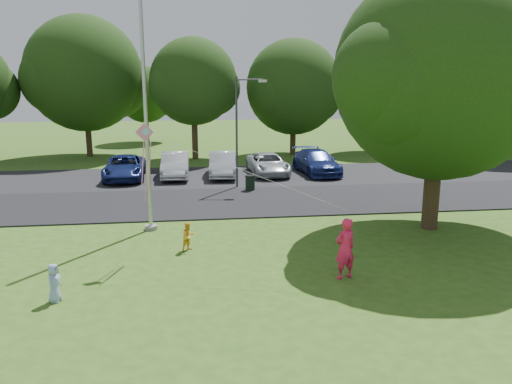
{
  "coord_description": "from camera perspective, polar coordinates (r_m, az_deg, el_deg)",
  "views": [
    {
      "loc": [
        -1.85,
        -14.02,
        5.66
      ],
      "look_at": [
        0.5,
        4.0,
        1.6
      ],
      "focal_mm": 35.0,
      "sensor_mm": 36.0,
      "label": 1
    }
  ],
  "objects": [
    {
      "name": "parked_cars",
      "position": [
        30.0,
        -3.69,
        3.16
      ],
      "size": [
        13.95,
        5.32,
        1.47
      ],
      "color": "navy",
      "rests_on": "ground"
    },
    {
      "name": "kite",
      "position": [
        15.98,
        -12.02,
        4.97
      ],
      "size": [
        6.07,
        2.85,
        2.54
      ],
      "rotation": [
        0.0,
        0.0,
        0.04
      ],
      "color": "pink",
      "rests_on": "ground"
    },
    {
      "name": "tree_row",
      "position": [
        38.41,
        -2.33,
        12.66
      ],
      "size": [
        64.35,
        11.94,
        10.88
      ],
      "color": "#332316",
      "rests_on": "ground"
    },
    {
      "name": "horizon_trees",
      "position": [
        48.28,
        -0.38,
        10.98
      ],
      "size": [
        77.46,
        7.2,
        7.02
      ],
      "color": "#332316",
      "rests_on": "ground"
    },
    {
      "name": "child_yellow",
      "position": [
        17.15,
        -7.74,
        -5.05
      ],
      "size": [
        0.61,
        0.59,
        0.99
      ],
      "primitive_type": "imported",
      "rotation": [
        0.0,
        0.0,
        0.67
      ],
      "color": "yellow",
      "rests_on": "ground"
    },
    {
      "name": "flagpole",
      "position": [
        19.15,
        -12.46,
        7.83
      ],
      "size": [
        0.5,
        0.5,
        10.0
      ],
      "color": "#B7BABF",
      "rests_on": "ground"
    },
    {
      "name": "child_blue",
      "position": [
        14.21,
        -22.08,
        -9.59
      ],
      "size": [
        0.42,
        0.56,
        1.04
      ],
      "primitive_type": "imported",
      "rotation": [
        0.0,
        0.0,
        1.39
      ],
      "color": "#98AEE9",
      "rests_on": "ground"
    },
    {
      "name": "trash_can",
      "position": [
        26.11,
        -0.68,
        1.01
      ],
      "size": [
        0.53,
        0.53,
        0.84
      ],
      "rotation": [
        0.0,
        0.0,
        -0.06
      ],
      "color": "black",
      "rests_on": "ground"
    },
    {
      "name": "ground",
      "position": [
        15.24,
        0.08,
        -9.22
      ],
      "size": [
        120.0,
        120.0,
        0.0
      ],
      "primitive_type": "plane",
      "color": "#325A17",
      "rests_on": "ground"
    },
    {
      "name": "parking_strip",
      "position": [
        30.11,
        -3.77,
        1.79
      ],
      "size": [
        42.0,
        7.0,
        0.06
      ],
      "primitive_type": "cube",
      "color": "black",
      "rests_on": "ground"
    },
    {
      "name": "woman",
      "position": [
        14.76,
        10.15,
        -6.39
      ],
      "size": [
        0.77,
        0.63,
        1.82
      ],
      "primitive_type": "imported",
      "rotation": [
        0.0,
        0.0,
        3.47
      ],
      "color": "#F92156",
      "rests_on": "ground"
    },
    {
      "name": "big_tree",
      "position": [
        19.89,
        20.17,
        12.11
      ],
      "size": [
        8.67,
        7.86,
        9.85
      ],
      "rotation": [
        0.0,
        0.0,
        0.03
      ],
      "color": "#332316",
      "rests_on": "ground"
    },
    {
      "name": "park_road",
      "position": [
        23.77,
        -2.75,
        -1.12
      ],
      "size": [
        60.0,
        6.0,
        0.06
      ],
      "primitive_type": "cube",
      "color": "black",
      "rests_on": "ground"
    },
    {
      "name": "street_lamp",
      "position": [
        26.5,
        -1.73,
        7.97
      ],
      "size": [
        1.65,
        0.38,
        5.87
      ],
      "rotation": [
        0.0,
        0.0,
        -0.13
      ],
      "color": "#3F3F44",
      "rests_on": "ground"
    }
  ]
}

